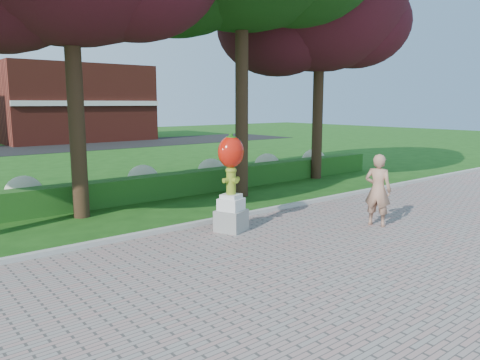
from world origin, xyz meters
The scene contains 9 objects.
ground centered at (0.00, 0.00, 0.00)m, with size 100.00×100.00×0.00m, color #184711.
walkway centered at (0.00, -4.00, 0.02)m, with size 40.00×14.00×0.04m, color gray.
curb centered at (0.00, 3.00, 0.07)m, with size 40.00×0.18×0.15m, color #ADADA5.
lawn_hedge centered at (0.00, 7.00, 0.40)m, with size 24.00×0.70×0.80m, color #164F18.
hydrangea_row centered at (0.57, 8.00, 0.55)m, with size 20.10×1.10×0.99m.
building_right centered at (8.00, 34.00, 3.20)m, with size 12.00×8.00×6.40m, color maroon.
tree_far_right centered at (8.40, 6.58, 6.97)m, with size 7.88×6.72×10.21m.
hydrant_sculpture centered at (0.31, 2.04, 1.33)m, with size 0.86×0.86×2.44m.
woman centered at (3.59, 0.04, 0.98)m, with size 0.69×0.45×1.89m, color #AB7B62.
Camera 1 is at (-6.72, -6.92, 3.21)m, focal length 35.00 mm.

